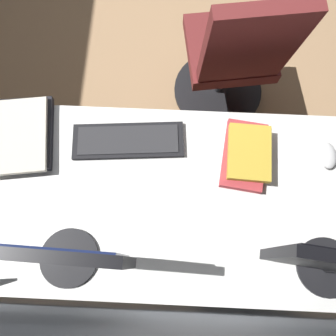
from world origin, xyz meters
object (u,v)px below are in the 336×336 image
at_px(book_stack_far, 246,154).
at_px(office_chair, 232,61).
at_px(book_stack_near, 22,135).
at_px(monitor_primary, 44,255).
at_px(keyboard_main, 128,141).
at_px(mouse_main, 328,155).
at_px(drawer_pedestal, 230,223).

relative_size(book_stack_far, office_chair, 0.29).
bearing_deg(book_stack_far, book_stack_near, -2.79).
height_order(monitor_primary, keyboard_main, monitor_primary).
bearing_deg(office_chair, mouse_main, 116.00).
relative_size(drawer_pedestal, mouse_main, 6.68).
bearing_deg(book_stack_near, book_stack_far, 177.21).
relative_size(keyboard_main, mouse_main, 4.13).
relative_size(keyboard_main, office_chair, 0.44).
bearing_deg(book_stack_far, mouse_main, -177.65).
relative_size(monitor_primary, book_stack_far, 1.70).
relative_size(mouse_main, office_chair, 0.11).
bearing_deg(keyboard_main, mouse_main, 177.78).
bearing_deg(drawer_pedestal, book_stack_near, -15.70).
distance_m(drawer_pedestal, office_chair, 0.82).
relative_size(keyboard_main, book_stack_far, 1.51).
xyz_separation_m(monitor_primary, keyboard_main, (-0.17, -0.43, -0.23)).
distance_m(drawer_pedestal, book_stack_near, 0.98).
height_order(drawer_pedestal, book_stack_far, book_stack_far).
height_order(keyboard_main, book_stack_far, book_stack_far).
relative_size(mouse_main, book_stack_near, 0.31).
bearing_deg(monitor_primary, book_stack_far, -147.28).
xyz_separation_m(drawer_pedestal, mouse_main, (-0.29, -0.21, 0.40)).
bearing_deg(drawer_pedestal, office_chair, -89.84).
bearing_deg(office_chair, book_stack_near, 33.85).
bearing_deg(monitor_primary, book_stack_near, -61.84).
bearing_deg(book_stack_far, drawer_pedestal, 94.36).
distance_m(book_stack_near, book_stack_far, 0.84).
bearing_deg(book_stack_far, keyboard_main, -5.38).
bearing_deg(book_stack_near, keyboard_main, -179.92).
height_order(book_stack_near, book_stack_far, book_stack_far).
xyz_separation_m(drawer_pedestal, monitor_primary, (0.63, 0.19, 0.62)).
bearing_deg(office_chair, monitor_primary, 58.24).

